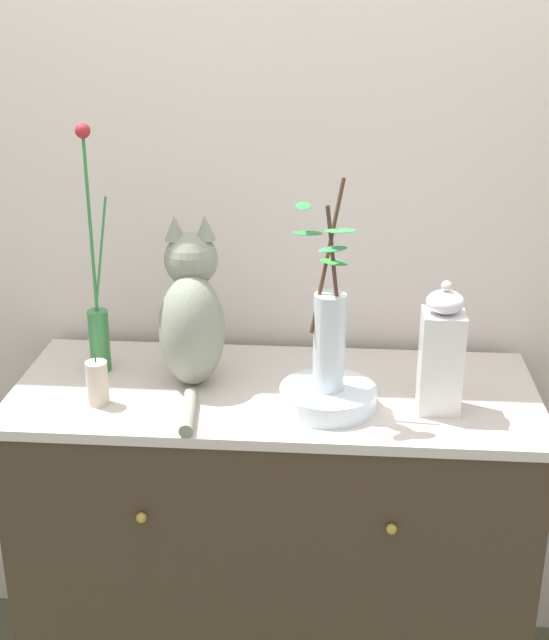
% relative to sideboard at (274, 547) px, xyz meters
% --- Properties ---
extents(wall_back, '(4.40, 0.08, 2.60)m').
position_rel_sideboard_xyz_m(wall_back, '(0.00, 0.34, 0.83)').
color(wall_back, beige).
rests_on(wall_back, ground_plane).
extents(sideboard, '(1.28, 0.55, 0.93)m').
position_rel_sideboard_xyz_m(sideboard, '(0.00, 0.00, 0.00)').
color(sideboard, '#3E3122').
rests_on(sideboard, ground_plane).
extents(cat_sitting, '(0.18, 0.41, 0.41)m').
position_rel_sideboard_xyz_m(cat_sitting, '(-0.20, 0.03, 0.64)').
color(cat_sitting, gray).
rests_on(cat_sitting, sideboard).
extents(vase_slim_green, '(0.07, 0.05, 0.63)m').
position_rel_sideboard_xyz_m(vase_slim_green, '(-0.45, 0.07, 0.62)').
color(vase_slim_green, '#357C3F').
rests_on(vase_slim_green, sideboard).
extents(bowl_porcelain, '(0.23, 0.23, 0.05)m').
position_rel_sideboard_xyz_m(bowl_porcelain, '(0.13, -0.09, 0.49)').
color(bowl_porcelain, white).
rests_on(bowl_porcelain, sideboard).
extents(vase_glass_clear, '(0.15, 0.19, 0.49)m').
position_rel_sideboard_xyz_m(vase_glass_clear, '(0.13, -0.09, 0.65)').
color(vase_glass_clear, silver).
rests_on(vase_glass_clear, bowl_porcelain).
extents(jar_lidded_porcelain, '(0.09, 0.09, 0.32)m').
position_rel_sideboard_xyz_m(jar_lidded_porcelain, '(0.39, -0.08, 0.61)').
color(jar_lidded_porcelain, white).
rests_on(jar_lidded_porcelain, sideboard).
extents(candle_pillar, '(0.05, 0.05, 0.12)m').
position_rel_sideboard_xyz_m(candle_pillar, '(-0.41, -0.11, 0.52)').
color(candle_pillar, beige).
rests_on(candle_pillar, sideboard).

